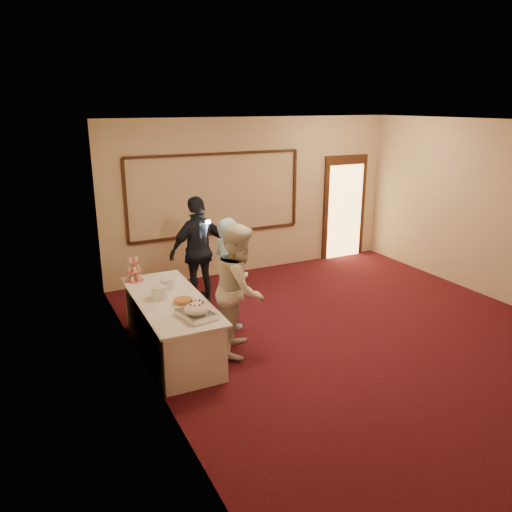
{
  "coord_description": "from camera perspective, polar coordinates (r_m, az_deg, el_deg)",
  "views": [
    {
      "loc": [
        -4.28,
        -5.16,
        3.24
      ],
      "look_at": [
        -1.24,
        0.92,
        1.15
      ],
      "focal_mm": 35.0,
      "sensor_mm": 36.0,
      "label": 1
    }
  ],
  "objects": [
    {
      "name": "woman",
      "position": [
        6.64,
        -1.84,
        -3.76
      ],
      "size": [
        1.02,
        1.08,
        1.76
      ],
      "primitive_type": "imported",
      "rotation": [
        0.0,
        0.0,
        1.01
      ],
      "color": "silver",
      "rests_on": "floor"
    },
    {
      "name": "tart",
      "position": [
        6.51,
        -8.31,
        -5.14
      ],
      "size": [
        0.28,
        0.28,
        0.06
      ],
      "color": "white",
      "rests_on": "buffet_table"
    },
    {
      "name": "cupcake_stand",
      "position": [
        7.42,
        -13.78,
        -1.74
      ],
      "size": [
        0.27,
        0.27,
        0.39
      ],
      "color": "#CD4E5B",
      "rests_on": "buffet_table"
    },
    {
      "name": "wall_molding",
      "position": [
        9.45,
        -4.52,
        7.03
      ],
      "size": [
        3.45,
        0.04,
        1.55
      ],
      "color": "#33200F",
      "rests_on": "room_walls"
    },
    {
      "name": "buffet_table",
      "position": [
        6.85,
        -9.66,
        -7.8
      ],
      "size": [
        0.91,
        2.25,
        0.77
      ],
      "color": "white",
      "rests_on": "floor"
    },
    {
      "name": "pavlova_tray",
      "position": [
        6.07,
        -6.82,
        -6.26
      ],
      "size": [
        0.43,
        0.53,
        0.18
      ],
      "color": "silver",
      "rests_on": "buffet_table"
    },
    {
      "name": "guest",
      "position": [
        8.28,
        -6.55,
        0.6
      ],
      "size": [
        1.13,
        0.64,
        1.82
      ],
      "primitive_type": "imported",
      "rotation": [
        0.0,
        0.0,
        3.33
      ],
      "color": "black",
      "rests_on": "floor"
    },
    {
      "name": "camera_flash",
      "position": [
        8.09,
        -5.5,
        3.9
      ],
      "size": [
        0.08,
        0.06,
        0.05
      ],
      "primitive_type": "cube",
      "rotation": [
        0.0,
        0.0,
        -0.24
      ],
      "color": "white",
      "rests_on": "guest"
    },
    {
      "name": "doorway",
      "position": [
        10.97,
        10.06,
        5.45
      ],
      "size": [
        1.05,
        0.07,
        2.2
      ],
      "color": "#33200F",
      "rests_on": "floor"
    },
    {
      "name": "plate_stack_a",
      "position": [
        6.69,
        -10.97,
        -4.13
      ],
      "size": [
        0.21,
        0.21,
        0.17
      ],
      "color": "white",
      "rests_on": "buffet_table"
    },
    {
      "name": "man",
      "position": [
        7.38,
        -3.04,
        -1.93
      ],
      "size": [
        0.55,
        0.7,
        1.68
      ],
      "primitive_type": "imported",
      "rotation": [
        0.0,
        0.0,
        1.84
      ],
      "color": "#88ADD4",
      "rests_on": "floor"
    },
    {
      "name": "floor",
      "position": [
        7.45,
        11.97,
        -9.11
      ],
      "size": [
        7.0,
        7.0,
        0.0
      ],
      "primitive_type": "plane",
      "color": "black",
      "rests_on": "ground"
    },
    {
      "name": "plate_stack_b",
      "position": [
        6.99,
        -10.12,
        -3.18
      ],
      "size": [
        0.19,
        0.19,
        0.16
      ],
      "color": "white",
      "rests_on": "buffet_table"
    },
    {
      "name": "room_walls",
      "position": [
        6.82,
        13.01,
        6.37
      ],
      "size": [
        6.04,
        7.04,
        3.02
      ],
      "color": "beige",
      "rests_on": "floor"
    }
  ]
}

